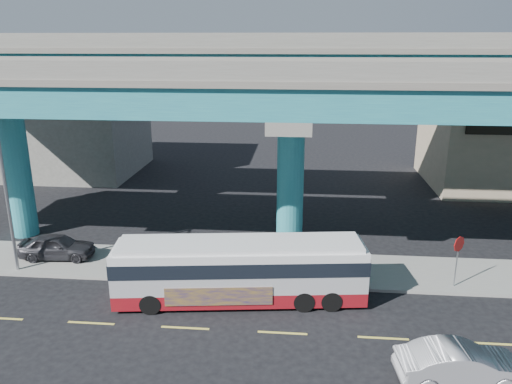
# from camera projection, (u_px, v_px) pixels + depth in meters

# --- Properties ---
(ground) EXTENTS (120.00, 120.00, 0.00)m
(ground) POSITION_uv_depth(u_px,v_px,m) (283.00, 329.00, 20.42)
(ground) COLOR black
(ground) RESTS_ON ground
(sidewalk) EXTENTS (70.00, 4.00, 0.15)m
(sidewalk) POSITION_uv_depth(u_px,v_px,m) (287.00, 269.00, 25.63)
(sidewalk) COLOR gray
(sidewalk) RESTS_ON ground
(lane_markings) EXTENTS (58.00, 0.12, 0.01)m
(lane_markings) POSITION_uv_depth(u_px,v_px,m) (282.00, 333.00, 20.13)
(lane_markings) COLOR #D8C64C
(lane_markings) RESTS_ON ground
(viaduct) EXTENTS (52.00, 12.40, 11.70)m
(viaduct) POSITION_uv_depth(u_px,v_px,m) (292.00, 83.00, 26.41)
(viaduct) COLOR #226B81
(viaduct) RESTS_ON ground
(building_concrete) EXTENTS (12.00, 10.00, 9.00)m
(building_concrete) POSITION_uv_depth(u_px,v_px,m) (67.00, 121.00, 43.71)
(building_concrete) COLOR gray
(building_concrete) RESTS_ON ground
(transit_bus) EXTENTS (11.33, 3.76, 2.86)m
(transit_bus) POSITION_uv_depth(u_px,v_px,m) (240.00, 269.00, 22.23)
(transit_bus) COLOR maroon
(transit_bus) RESTS_ON ground
(sedan) EXTENTS (2.45, 4.65, 1.43)m
(sedan) POSITION_uv_depth(u_px,v_px,m) (460.00, 365.00, 17.02)
(sedan) COLOR #A3A3A8
(sedan) RESTS_ON ground
(parked_car) EXTENTS (2.09, 4.10, 1.32)m
(parked_car) POSITION_uv_depth(u_px,v_px,m) (57.00, 246.00, 26.53)
(parked_car) COLOR #2C2C31
(parked_car) RESTS_ON sidewalk
(stop_sign) EXTENTS (0.60, 0.51, 2.54)m
(stop_sign) POSITION_uv_depth(u_px,v_px,m) (458.00, 251.00, 23.12)
(stop_sign) COLOR gray
(stop_sign) RESTS_ON sidewalk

